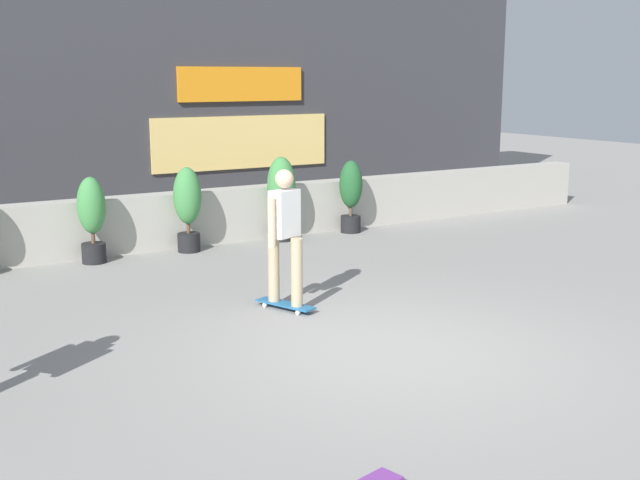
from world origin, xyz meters
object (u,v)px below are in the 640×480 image
object	(u,v)px
potted_plant_1	(92,215)
potted_plant_4	(351,193)
potted_plant_2	(187,204)
skater_by_wall_left	(285,233)
potted_plant_3	(281,193)

from	to	relation	value
potted_plant_1	potted_plant_4	world-z (taller)	potted_plant_1
potted_plant_2	potted_plant_4	bearing A→B (deg)	0.00
potted_plant_2	skater_by_wall_left	size ratio (longest dim) A/B	0.80
potted_plant_1	skater_by_wall_left	world-z (taller)	skater_by_wall_left
potted_plant_3	skater_by_wall_left	distance (m)	4.14
potted_plant_3	skater_by_wall_left	bearing A→B (deg)	-117.99
potted_plant_3	potted_plant_4	bearing A→B (deg)	0.00
potted_plant_1	potted_plant_2	world-z (taller)	potted_plant_2
potted_plant_3	skater_by_wall_left	size ratio (longest dim) A/B	0.85
potted_plant_1	skater_by_wall_left	bearing A→B (deg)	-70.70
potted_plant_4	skater_by_wall_left	xyz separation A→B (m)	(-3.35, -3.65, 0.22)
potted_plant_1	potted_plant_3	size ratio (longest dim) A/B	0.91
potted_plant_2	potted_plant_3	distance (m)	1.70
potted_plant_1	potted_plant_2	xyz separation A→B (m)	(1.52, -0.00, 0.05)
potted_plant_2	potted_plant_3	bearing A→B (deg)	0.00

